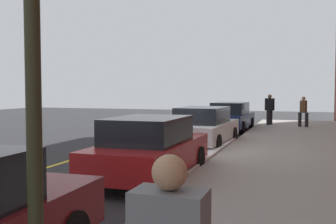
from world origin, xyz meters
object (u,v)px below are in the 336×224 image
parked_car_navy (231,117)px  pedestrian_black_coat (270,109)px  pedestrian_brown_coat (303,111)px  parked_car_white (204,127)px  parked_car_red (150,148)px

parked_car_navy → pedestrian_black_coat: (2.81, -1.77, 0.33)m
pedestrian_brown_coat → parked_car_navy: bearing=118.7°
pedestrian_brown_coat → parked_car_white: bearing=155.7°
parked_car_white → pedestrian_black_coat: (8.88, -1.79, 0.33)m
parked_car_white → pedestrian_black_coat: 9.07m
parked_car_white → parked_car_navy: bearing=-0.1°
parked_car_red → parked_car_white: bearing=0.7°
pedestrian_brown_coat → pedestrian_black_coat: pedestrian_black_coat is taller
parked_car_red → pedestrian_black_coat: bearing=-6.6°
pedestrian_black_coat → parked_car_navy: bearing=147.7°
parked_car_white → pedestrian_brown_coat: (8.06, -3.63, 0.27)m
pedestrian_brown_coat → pedestrian_black_coat: 2.03m
pedestrian_black_coat → parked_car_white: bearing=168.6°
parked_car_red → parked_car_navy: bearing=0.3°
parked_car_white → parked_car_navy: (6.08, -0.01, -0.00)m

